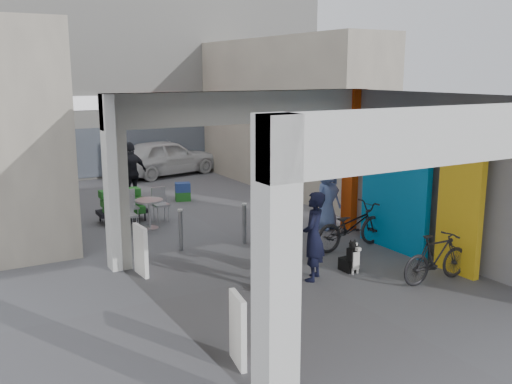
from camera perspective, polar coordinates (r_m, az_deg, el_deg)
ground at (r=11.51m, az=4.15°, el=-7.96°), size 90.00×90.00×0.00m
arcade_canopy at (r=10.61m, az=9.25°, el=3.06°), size 6.40×6.45×6.40m
far_building at (r=23.73m, az=-15.32°, el=11.74°), size 18.00×4.08×8.00m
plaza_bldg_right at (r=19.61m, az=2.93°, el=7.82°), size 2.00×9.00×5.00m
bollard_left at (r=12.78m, az=-7.54°, el=-3.82°), size 0.09×0.09×0.92m
bollard_center at (r=13.19m, az=-1.17°, el=-3.20°), size 0.09×0.09×0.93m
bollard_right at (r=13.94m, az=4.09°, el=-2.54°), size 0.09×0.09×0.86m
advert_board_near at (r=7.91m, az=-1.80°, el=-13.58°), size 0.19×0.56×1.00m
advert_board_far at (r=11.38m, az=-11.42°, el=-5.72°), size 0.13×0.55×1.00m
cafe_set at (r=14.94m, az=-11.40°, el=-2.20°), size 1.49×1.21×0.90m
produce_stand at (r=15.57m, az=-13.23°, el=-1.67°), size 1.27×0.69×0.84m
crate_stack at (r=17.71m, az=-7.33°, el=0.03°), size 0.53×0.46×0.56m
border_collie at (r=11.54m, az=9.50°, el=-6.61°), size 0.25×0.50×0.69m
man_with_dog at (r=10.87m, az=5.78°, el=-4.43°), size 0.74×0.72×1.72m
man_back_turned at (r=10.38m, az=1.69°, el=-5.02°), size 0.94×0.78×1.77m
man_elderly at (r=14.45m, az=7.18°, el=-0.60°), size 0.85×0.63×1.59m
man_crates at (r=17.59m, az=-12.36°, el=1.90°), size 1.17×0.81×1.85m
bicycle_front at (r=12.99m, az=9.46°, el=-3.39°), size 1.99×0.79×1.03m
bicycle_rear at (r=11.33m, az=17.58°, el=-6.29°), size 1.60×0.50×0.95m
white_van at (r=22.10m, az=-9.04°, el=3.46°), size 4.37×2.47×1.40m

